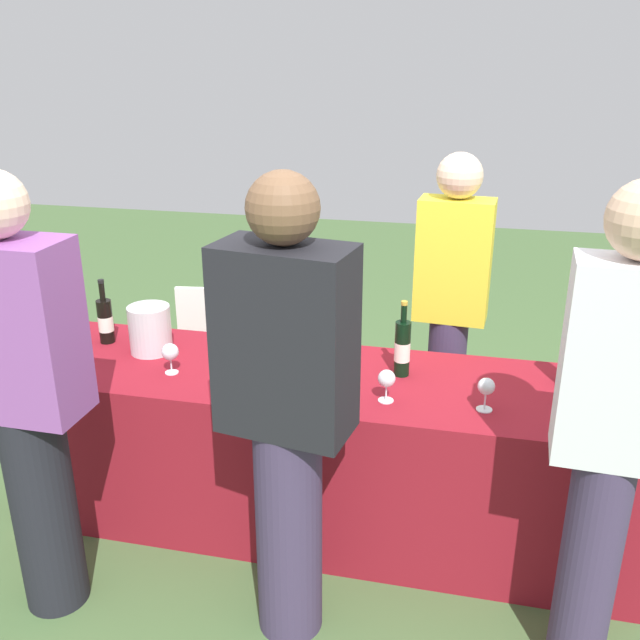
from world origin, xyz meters
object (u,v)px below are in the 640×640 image
Objects in this scene: wine_glass_3 at (387,380)px; guest_2 at (613,427)px; guest_0 at (25,392)px; wine_bottle_2 at (402,348)px; server_pouring at (451,301)px; guest_1 at (287,408)px; wine_glass_1 at (311,359)px; wine_bottle_1 at (245,332)px; ice_bucket at (150,329)px; menu_board at (225,350)px; wine_glass_2 at (328,365)px; wine_glass_4 at (486,388)px; wine_bottle_3 at (570,357)px; wine_glass_0 at (170,353)px; wine_bottle_0 at (105,320)px.

guest_2 reaches higher than wine_glass_3.
wine_bottle_2 is at bearing 33.47° from guest_0.
guest_1 reaches higher than server_pouring.
wine_bottle_2 is 2.15× the size of wine_glass_1.
ice_bucket is (-0.44, -0.04, -0.01)m from wine_bottle_1.
wine_glass_3 is 0.17× the size of menu_board.
wine_bottle_1 is 0.48m from wine_glass_2.
wine_bottle_2 is 0.26m from wine_glass_3.
wine_glass_2 is at bearing -14.16° from wine_glass_1.
guest_0 is at bearing -147.75° from wine_glass_2.
wine_glass_4 is at bearing -34.92° from wine_bottle_2.
wine_bottle_3 is at bearing 1.11° from wine_bottle_1.
wine_glass_1 is 0.70m from wine_glass_4.
wine_bottle_1 is at bearing -178.89° from wine_bottle_3.
guest_0 is (-1.58, -0.55, 0.08)m from wine_glass_4.
guest_2 is (1.94, 0.11, 0.05)m from guest_0.
wine_bottle_2 is 2.46× the size of wine_glass_0.
ice_bucket is at bearing 167.60° from wine_glass_3.
server_pouring reaches higher than wine_bottle_1.
wine_glass_1 is at bearing 173.97° from wine_glass_4.
wine_bottle_0 is 0.69m from wine_bottle_1.
guest_2 is at bearing -87.03° from wine_bottle_3.
wine_bottle_0 is at bearing -117.94° from menu_board.
wine_glass_4 is (0.62, -0.05, -0.01)m from wine_glass_2.
wine_bottle_1 is 0.44m from ice_bucket.
wine_glass_2 is 0.53m from guest_1.
wine_bottle_3 is 0.21× the size of server_pouring.
wine_bottle_0 is at bearing 168.08° from wine_glass_2.
wine_glass_1 is (0.35, -0.20, -0.01)m from wine_bottle_1.
server_pouring is at bearing 55.06° from wine_glass_1.
menu_board is (-0.41, 0.80, -0.47)m from wine_bottle_1.
wine_glass_1 is 0.10× the size of server_pouring.
wine_glass_0 is at bearing 39.27° from server_pouring.
menu_board is (-0.16, 1.03, -0.45)m from wine_glass_0.
wine_bottle_2 reaches higher than wine_glass_4.
wine_bottle_0 is 2.33× the size of wine_glass_3.
wine_bottle_2 is 0.19× the size of guest_1.
wine_bottle_3 is 1.65m from wine_glass_0.
ice_bucket is 0.13× the size of guest_2.
guest_0 is at bearing -122.73° from wine_bottle_1.
wine_bottle_3 reaches higher than wine_glass_2.
guest_0 is at bearing -96.79° from ice_bucket.
menu_board is (0.03, 0.84, -0.46)m from ice_bucket.
wine_glass_3 is (-0.03, -0.25, -0.03)m from wine_bottle_2.
guest_2 reaches higher than wine_bottle_2.
wine_glass_3 is at bearing 24.93° from guest_0.
guest_1 is at bearing 74.34° from server_pouring.
wine_glass_4 is 0.81m from guest_1.
guest_2 is at bearing -43.67° from wine_bottle_2.
ice_bucket is (-0.79, 0.16, -0.00)m from wine_glass_1.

